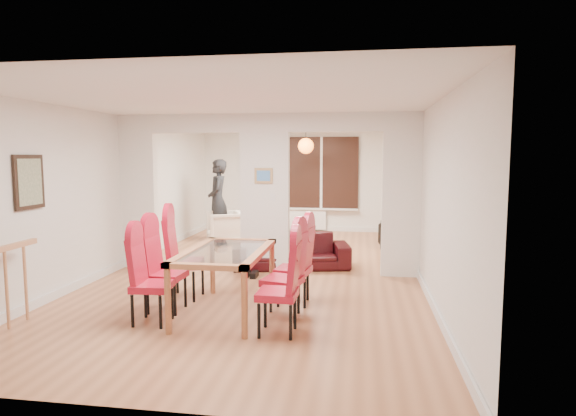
% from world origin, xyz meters
% --- Properties ---
extents(floor, '(5.00, 9.00, 0.01)m').
position_xyz_m(floor, '(0.00, 0.00, 0.00)').
color(floor, '#AE6D46').
rests_on(floor, ground).
extents(room_walls, '(5.00, 9.00, 2.60)m').
position_xyz_m(room_walls, '(0.00, 0.00, 1.30)').
color(room_walls, silver).
rests_on(room_walls, floor).
extents(divider_wall, '(5.00, 0.18, 2.60)m').
position_xyz_m(divider_wall, '(0.00, 0.00, 1.30)').
color(divider_wall, white).
rests_on(divider_wall, floor).
extents(bay_window_blinds, '(3.00, 0.08, 1.80)m').
position_xyz_m(bay_window_blinds, '(0.00, 4.44, 1.50)').
color(bay_window_blinds, black).
rests_on(bay_window_blinds, room_walls).
extents(radiator, '(1.40, 0.08, 0.50)m').
position_xyz_m(radiator, '(0.00, 4.40, 0.30)').
color(radiator, white).
rests_on(radiator, floor).
extents(pendant_light, '(0.36, 0.36, 0.36)m').
position_xyz_m(pendant_light, '(0.30, 3.30, 2.15)').
color(pendant_light, orange).
rests_on(pendant_light, room_walls).
extents(stair_newel, '(0.40, 1.20, 1.10)m').
position_xyz_m(stair_newel, '(-2.25, -3.20, 0.55)').
color(stair_newel, tan).
rests_on(stair_newel, floor).
extents(wall_poster, '(0.04, 0.52, 0.67)m').
position_xyz_m(wall_poster, '(-2.47, -2.40, 1.60)').
color(wall_poster, gray).
rests_on(wall_poster, room_walls).
extents(pillar_photo, '(0.30, 0.03, 0.25)m').
position_xyz_m(pillar_photo, '(0.00, -0.10, 1.60)').
color(pillar_photo, '#4C8CD8').
rests_on(pillar_photo, divider_wall).
extents(dining_table, '(0.95, 1.68, 0.79)m').
position_xyz_m(dining_table, '(-0.05, -2.19, 0.39)').
color(dining_table, '#A9663E').
rests_on(dining_table, floor).
extents(dining_chair_la, '(0.45, 0.45, 1.03)m').
position_xyz_m(dining_chair_la, '(-0.78, -2.68, 0.52)').
color(dining_chair_la, '#B21229').
rests_on(dining_chair_la, floor).
extents(dining_chair_lb, '(0.44, 0.44, 1.07)m').
position_xyz_m(dining_chair_lb, '(-0.80, -2.23, 0.53)').
color(dining_chair_lb, '#B21229').
rests_on(dining_chair_lb, floor).
extents(dining_chair_lc, '(0.51, 0.51, 1.12)m').
position_xyz_m(dining_chair_lc, '(-0.77, -1.66, 0.56)').
color(dining_chair_lc, '#B21229').
rests_on(dining_chair_lc, floor).
extents(dining_chair_ra, '(0.43, 0.43, 1.04)m').
position_xyz_m(dining_chair_ra, '(0.69, -2.79, 0.52)').
color(dining_chair_ra, '#B21229').
rests_on(dining_chair_ra, floor).
extents(dining_chair_rb, '(0.51, 0.51, 1.06)m').
position_xyz_m(dining_chair_rb, '(0.66, -2.27, 0.53)').
color(dining_chair_rb, '#B21229').
rests_on(dining_chair_rb, floor).
extents(dining_chair_rc, '(0.48, 0.48, 1.05)m').
position_xyz_m(dining_chair_rc, '(0.71, -1.71, 0.53)').
color(dining_chair_rc, '#B21229').
rests_on(dining_chair_rc, floor).
extents(sofa, '(2.09, 1.14, 0.58)m').
position_xyz_m(sofa, '(0.39, 0.34, 0.29)').
color(sofa, black).
rests_on(sofa, floor).
extents(armchair, '(1.02, 1.03, 0.72)m').
position_xyz_m(armchair, '(-1.37, 2.38, 0.36)').
color(armchair, beige).
rests_on(armchair, floor).
extents(person, '(0.77, 0.61, 1.85)m').
position_xyz_m(person, '(-1.62, 2.68, 0.92)').
color(person, black).
rests_on(person, floor).
extents(television, '(1.05, 0.33, 0.60)m').
position_xyz_m(television, '(2.00, 2.71, 0.30)').
color(television, black).
rests_on(television, floor).
extents(coffee_table, '(1.14, 0.61, 0.26)m').
position_xyz_m(coffee_table, '(0.30, 2.37, 0.13)').
color(coffee_table, black).
rests_on(coffee_table, floor).
extents(bottle, '(0.07, 0.07, 0.27)m').
position_xyz_m(bottle, '(0.19, 2.43, 0.39)').
color(bottle, '#143F19').
rests_on(bottle, coffee_table).
extents(bowl, '(0.23, 0.23, 0.06)m').
position_xyz_m(bowl, '(0.17, 2.37, 0.29)').
color(bowl, black).
rests_on(bowl, coffee_table).
extents(shoes, '(0.23, 0.25, 0.09)m').
position_xyz_m(shoes, '(-0.15, -0.45, 0.05)').
color(shoes, black).
rests_on(shoes, floor).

